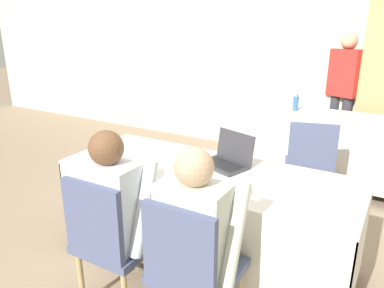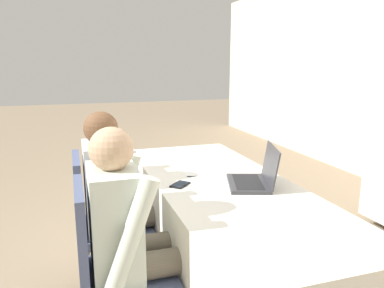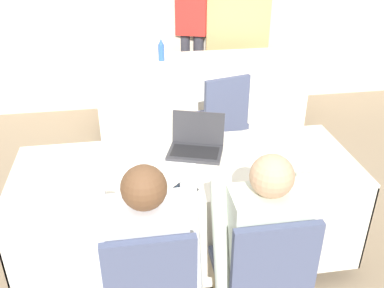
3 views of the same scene
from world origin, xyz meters
name	(u,v)px [view 2 (image 2 of 3)]	position (x,y,z in m)	size (l,w,h in m)	color
conference_table_near	(224,211)	(0.00, 0.00, 0.56)	(2.07, 0.78, 0.74)	white
laptop	(254,178)	(0.08, 0.15, 0.78)	(0.40, 0.35, 0.23)	#333338
cell_phone	(180,185)	(-0.04, -0.26, 0.74)	(0.14, 0.14, 0.01)	black
paper_beside_laptop	(212,181)	(-0.06, -0.05, 0.74)	(0.28, 0.34, 0.00)	white
paper_centre_table	(197,150)	(-0.85, 0.12, 0.74)	(0.25, 0.32, 0.00)	white
paper_left_edge	(203,170)	(-0.29, -0.03, 0.74)	(0.23, 0.31, 0.00)	white
chair_near_left	(101,219)	(-0.28, -0.70, 0.49)	(0.44, 0.44, 0.90)	tan
chair_near_right	(111,265)	(0.28, -0.70, 0.49)	(0.44, 0.44, 0.90)	tan
person_checkered_shirt	(117,193)	(-0.28, -0.59, 0.65)	(0.50, 0.52, 1.16)	#665B4C
person_white_shirt	(131,231)	(0.28, -0.59, 0.65)	(0.50, 0.52, 1.16)	#665B4C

